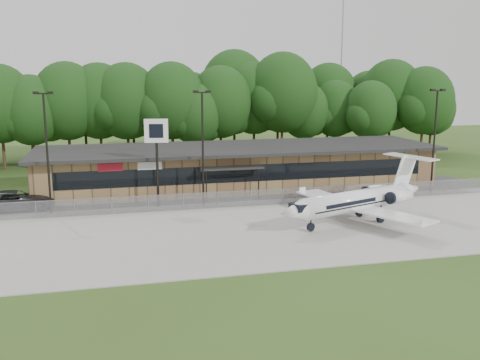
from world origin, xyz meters
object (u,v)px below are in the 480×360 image
object	(u,v)px
suv	(15,201)
pole_sign	(156,140)
terminal	(238,166)
business_jet	(359,201)

from	to	relation	value
suv	pole_sign	xyz separation A→B (m)	(12.12, -1.62, 5.08)
suv	pole_sign	size ratio (longest dim) A/B	0.83
terminal	suv	xyz separation A→B (m)	(-21.11, -5.52, -1.28)
business_jet	pole_sign	size ratio (longest dim) A/B	1.87
suv	business_jet	bearing A→B (deg)	-117.77
terminal	pole_sign	xyz separation A→B (m)	(-9.00, -7.14, 3.80)
terminal	pole_sign	world-z (taller)	pole_sign
terminal	suv	world-z (taller)	terminal
business_jet	suv	distance (m)	29.01
terminal	business_jet	distance (m)	17.11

